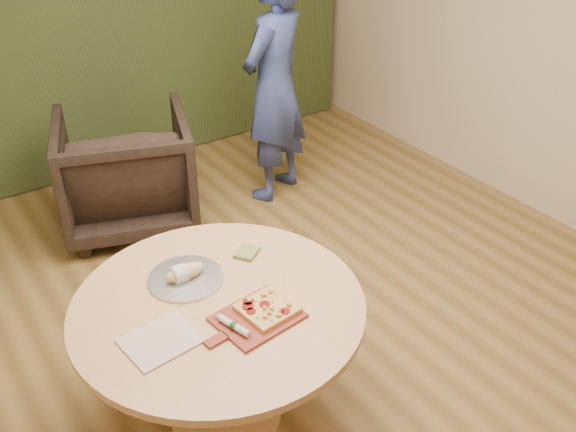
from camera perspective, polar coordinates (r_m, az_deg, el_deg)
The scene contains 12 objects.
room_shell at distance 2.86m, azimuth 1.08°, elevation 7.10°, with size 5.04×6.04×2.84m.
curtain at distance 5.37m, azimuth -18.00°, elevation 17.56°, with size 4.80×0.14×2.78m, color #2B3819.
pedestal_table at distance 3.01m, azimuth -6.09°, elevation -9.73°, with size 1.33×1.33×0.75m.
pizza_paddle at distance 2.81m, azimuth -2.90°, elevation -9.06°, with size 0.46×0.32×0.01m.
flatbread_pizza at distance 2.83m, azimuth -1.89°, elevation -8.20°, with size 0.24×0.24×0.04m.
cutlery_roll at distance 2.75m, azimuth -4.83°, elevation -9.70°, with size 0.08×0.20×0.03m.
newspaper at distance 2.76m, azimuth -11.22°, elevation -10.78°, with size 0.30×0.25×0.01m, color white.
serving_tray at distance 3.07m, azimuth -9.09°, elevation -5.49°, with size 0.36×0.36×0.02m.
bread_roll at distance 3.04m, azimuth -9.30°, elevation -5.00°, with size 0.19×0.09×0.09m.
green_packet at distance 3.20m, azimuth -3.68°, elevation -3.25°, with size 0.12×0.10×0.02m, color #56672E.
armchair at distance 4.76m, azimuth -14.24°, elevation 4.30°, with size 0.91×0.85×0.94m, color black.
person_standing at distance 4.88m, azimuth -1.25°, elevation 11.49°, with size 0.66×0.43×1.80m, color navy.
Camera 1 is at (-1.51, -2.11, 2.60)m, focal length 40.00 mm.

